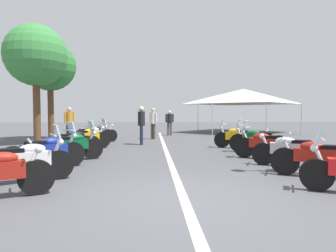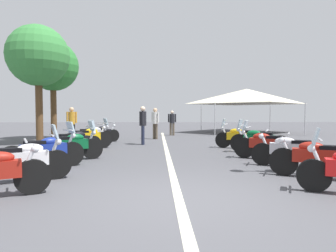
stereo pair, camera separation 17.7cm
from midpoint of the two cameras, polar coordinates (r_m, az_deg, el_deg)
name	(u,v)px [view 1 (the left image)]	position (r m, az deg, el deg)	size (l,w,h in m)	color
ground_plane	(184,199)	(5.10, 2.12, -14.11)	(80.00, 80.00, 0.00)	#4C4C51
lane_centre_stripe	(167,154)	(10.47, -0.65, -5.43)	(21.62, 0.16, 0.01)	beige
motorcycle_left_row_1	(25,161)	(6.86, -26.80, -6.05)	(1.11, 1.87, 1.21)	black
motorcycle_left_row_2	(46,151)	(8.20, -23.26, -4.54)	(1.48, 1.74, 1.22)	black
motorcycle_left_row_3	(71,146)	(9.37, -18.95, -3.63)	(1.22, 1.83, 1.22)	black
motorcycle_left_row_4	(74,141)	(10.73, -18.37, -2.88)	(1.38, 1.73, 1.21)	black
motorcycle_left_row_5	(86,138)	(12.14, -16.00, -2.21)	(1.27, 1.76, 1.02)	black
motorcycle_left_row_6	(90,135)	(13.39, -15.25, -1.74)	(1.18, 1.83, 1.22)	black
motorcycle_left_row_7	(98,133)	(14.73, -13.86, -1.41)	(1.39, 1.80, 0.99)	black
motorcycle_right_row_1	(320,157)	(7.43, 26.89, -5.47)	(1.11, 2.00, 1.00)	black
motorcycle_right_row_2	(291,150)	(8.61, 22.37, -4.36)	(1.07, 1.98, 0.99)	black
motorcycle_right_row_3	(266,144)	(9.70, 18.03, -3.39)	(1.16, 1.86, 1.22)	black
motorcycle_right_row_4	(257,140)	(11.08, 16.55, -2.62)	(1.23, 1.86, 1.23)	black
motorcycle_right_row_5	(239,137)	(12.32, 13.17, -2.10)	(1.11, 1.92, 1.22)	black
bystander_0	(69,121)	(15.89, -18.95, 0.90)	(0.32, 0.48, 1.75)	black
bystander_1	(141,122)	(13.44, -5.57, 0.76)	(0.53, 0.32, 1.76)	#1E2338
bystander_2	(170,121)	(18.79, 0.04, 0.99)	(0.32, 0.53, 1.60)	brown
bystander_3	(153,121)	(16.20, -3.22, 1.01)	(0.39, 0.42, 1.72)	brown
roadside_tree_0	(50,66)	(17.54, -22.26, 10.73)	(2.75, 2.75, 5.41)	brown
roadside_tree_1	(36,56)	(15.02, -24.67, 12.27)	(2.79, 2.79, 5.48)	brown
event_tent	(243,96)	(22.20, 14.25, 5.59)	(6.41, 6.41, 3.20)	beige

